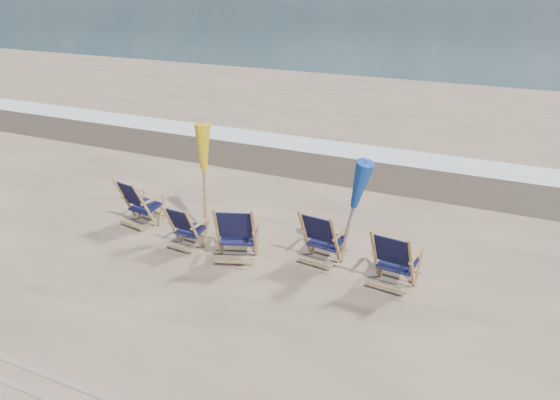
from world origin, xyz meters
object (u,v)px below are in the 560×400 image
(beach_chair_1, at_px, (194,231))
(umbrella_blue, at_px, (352,185))
(umbrella_yellow, at_px, (203,154))
(beach_chair_0, at_px, (144,207))
(beach_chair_4, at_px, (411,265))
(beach_chair_2, at_px, (254,235))
(beach_chair_3, at_px, (335,242))

(beach_chair_1, distance_m, umbrella_blue, 2.89)
(umbrella_yellow, bearing_deg, beach_chair_0, -156.65)
(beach_chair_4, bearing_deg, beach_chair_0, 4.84)
(beach_chair_1, xyz_separation_m, beach_chair_4, (3.75, 0.25, 0.08))
(beach_chair_0, xyz_separation_m, beach_chair_1, (1.36, -0.37, -0.07))
(beach_chair_2, height_order, umbrella_yellow, umbrella_yellow)
(beach_chair_2, height_order, beach_chair_3, beach_chair_2)
(beach_chair_2, xyz_separation_m, beach_chair_3, (1.30, 0.40, -0.04))
(beach_chair_4, distance_m, umbrella_yellow, 4.21)
(beach_chair_3, bearing_deg, beach_chair_4, 174.73)
(beach_chair_0, bearing_deg, beach_chair_3, -166.87)
(beach_chair_2, bearing_deg, beach_chair_4, 162.54)
(beach_chair_1, bearing_deg, umbrella_blue, -158.47)
(beach_chair_0, relative_size, beach_chair_4, 0.97)
(beach_chair_1, xyz_separation_m, beach_chair_2, (1.15, 0.10, 0.11))
(beach_chair_4, bearing_deg, umbrella_blue, -20.38)
(beach_chair_0, xyz_separation_m, beach_chair_4, (5.11, -0.13, 0.01))
(beach_chair_1, bearing_deg, beach_chair_2, -171.08)
(beach_chair_4, xyz_separation_m, umbrella_blue, (-1.17, 0.59, 0.91))
(beach_chair_4, relative_size, umbrella_blue, 0.54)
(beach_chair_0, relative_size, beach_chair_1, 1.15)
(beach_chair_0, bearing_deg, beach_chair_1, 175.75)
(beach_chair_0, distance_m, umbrella_yellow, 1.59)
(beach_chair_3, relative_size, umbrella_blue, 0.53)
(beach_chair_0, bearing_deg, beach_chair_2, -174.99)
(beach_chair_0, height_order, beach_chair_3, beach_chair_3)
(beach_chair_1, relative_size, umbrella_yellow, 0.43)
(umbrella_yellow, distance_m, umbrella_blue, 2.87)
(beach_chair_1, distance_m, beach_chair_4, 3.76)
(beach_chair_0, xyz_separation_m, umbrella_yellow, (1.08, 0.47, 1.07))
(beach_chair_1, xyz_separation_m, umbrella_yellow, (-0.28, 0.84, 1.13))
(beach_chair_3, bearing_deg, beach_chair_2, 23.15)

